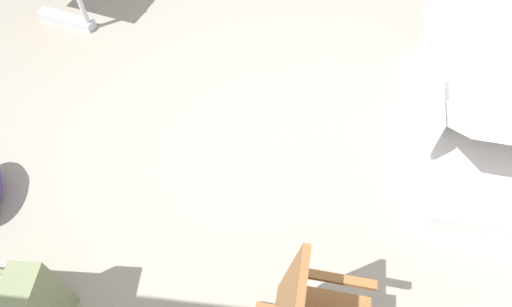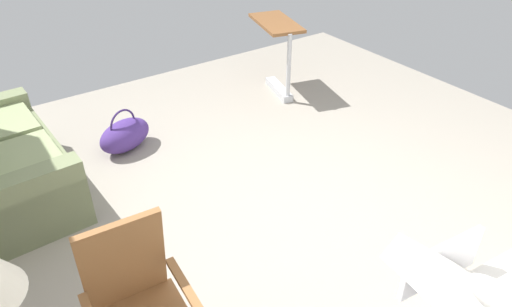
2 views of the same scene
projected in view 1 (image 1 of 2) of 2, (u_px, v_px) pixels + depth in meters
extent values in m
plane|color=gray|center=(234.00, 139.00, 3.46)|extent=(6.38, 6.38, 0.00)
cube|color=silver|center=(481.00, 128.00, 3.31)|extent=(1.06, 2.01, 0.35)
cube|color=white|center=(488.00, 62.00, 3.38)|extent=(1.02, 1.24, 0.14)
cube|color=silver|center=(434.00, 107.00, 2.82)|extent=(0.09, 0.56, 0.28)
cube|color=silver|center=(487.00, 4.00, 3.63)|extent=(0.95, 0.14, 0.36)
cylinder|color=black|center=(429.00, 218.00, 3.00)|extent=(0.10, 0.10, 0.10)
cylinder|color=black|center=(509.00, 75.00, 3.82)|extent=(0.10, 0.10, 0.10)
cylinder|color=black|center=(425.00, 63.00, 3.91)|extent=(0.10, 0.10, 0.10)
cylinder|color=brown|center=(289.00, 305.00, 2.45)|extent=(0.04, 0.04, 0.40)
cube|color=brown|center=(337.00, 279.00, 2.11)|extent=(0.39, 0.07, 0.03)
cube|color=#B2B5BA|center=(67.00, 20.00, 4.29)|extent=(0.61, 0.27, 0.08)
cylinder|color=black|center=(89.00, 26.00, 4.24)|extent=(0.07, 0.07, 0.06)
cylinder|color=black|center=(45.00, 15.00, 4.35)|extent=(0.07, 0.07, 0.06)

